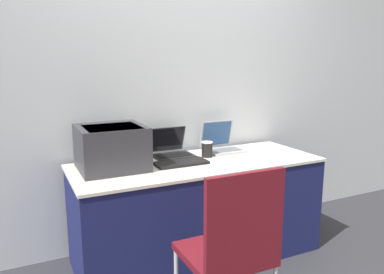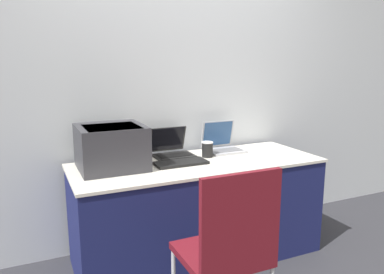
{
  "view_description": "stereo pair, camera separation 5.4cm",
  "coord_description": "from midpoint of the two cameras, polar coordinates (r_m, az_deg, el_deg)",
  "views": [
    {
      "loc": [
        -1.19,
        -2.02,
        1.46
      ],
      "look_at": [
        -0.03,
        0.37,
        0.92
      ],
      "focal_mm": 35.0,
      "sensor_mm": 36.0,
      "label": 1
    },
    {
      "loc": [
        -1.14,
        -2.05,
        1.46
      ],
      "look_at": [
        -0.03,
        0.37,
        0.92
      ],
      "focal_mm": 35.0,
      "sensor_mm": 36.0,
      "label": 2
    }
  ],
  "objects": [
    {
      "name": "coffee_cup",
      "position": [
        2.86,
        1.77,
        -1.88
      ],
      "size": [
        0.09,
        0.09,
        0.12
      ],
      "color": "black",
      "rests_on": "table"
    },
    {
      "name": "table",
      "position": [
        2.86,
        0.36,
        -10.95
      ],
      "size": [
        1.83,
        0.7,
        0.74
      ],
      "color": "#191E51",
      "rests_on": "ground_plane"
    },
    {
      "name": "wall_back",
      "position": [
        3.04,
        -3.21,
        8.38
      ],
      "size": [
        8.0,
        0.05,
        2.6
      ],
      "color": "silver",
      "rests_on": "ground_plane"
    },
    {
      "name": "laptop_right",
      "position": [
        3.07,
        4.03,
        -1.12
      ],
      "size": [
        0.29,
        0.28,
        0.24
      ],
      "color": "#B7B7BC",
      "rests_on": "table"
    },
    {
      "name": "printer",
      "position": [
        2.58,
        -12.74,
        -1.32
      ],
      "size": [
        0.44,
        0.43,
        0.3
      ],
      "color": "#333338",
      "rests_on": "table"
    },
    {
      "name": "laptop_left",
      "position": [
        2.9,
        -3.69,
        -1.95
      ],
      "size": [
        0.29,
        0.29,
        0.21
      ],
      "color": "black",
      "rests_on": "table"
    },
    {
      "name": "chair",
      "position": [
        1.99,
        5.38,
        -15.85
      ],
      "size": [
        0.43,
        0.41,
        0.96
      ],
      "color": "maroon",
      "rests_on": "ground_plane"
    },
    {
      "name": "external_keyboard",
      "position": [
        2.67,
        -2.22,
        -3.97
      ],
      "size": [
        0.38,
        0.17,
        0.02
      ],
      "color": "black",
      "rests_on": "table"
    }
  ]
}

